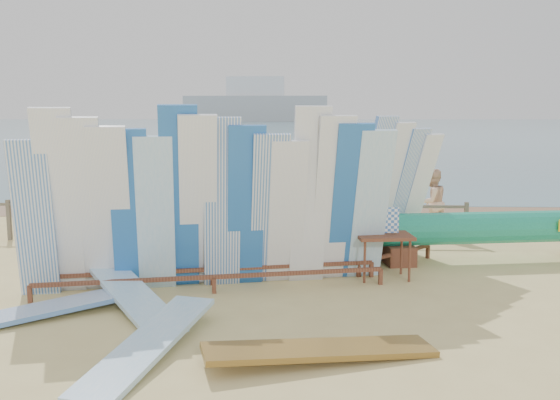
{
  "coord_description": "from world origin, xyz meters",
  "views": [
    {
      "loc": [
        2.45,
        -9.65,
        2.8
      ],
      "look_at": [
        2.05,
        1.47,
        1.15
      ],
      "focal_mm": 38.0,
      "sensor_mm": 36.0,
      "label": 1
    }
  ],
  "objects_px": {
    "beach_chair_left": "(206,225)",
    "beachgoer_7": "(355,190)",
    "flat_board_a": "(133,307)",
    "beachgoer_0": "(37,198)",
    "main_surfboard_rack": "(212,208)",
    "beachgoer_1": "(47,197)",
    "beachgoer_extra_1": "(64,181)",
    "beachgoer_9": "(380,183)",
    "flat_board_c": "(321,360)",
    "outrigger_canoe": "(494,230)",
    "stroller": "(275,212)",
    "vendor_table": "(384,255)",
    "flat_board_b": "(150,354)",
    "beach_chair_right": "(214,225)",
    "beachgoer_5": "(273,179)",
    "beachgoer_3": "(105,182)",
    "side_surfboard_rack": "(387,199)",
    "beachgoer_6": "(241,197)",
    "flat_board_e": "(39,318)",
    "beachgoer_8": "(432,202)"
  },
  "relations": [
    {
      "from": "beach_chair_left",
      "to": "beachgoer_7",
      "type": "xyz_separation_m",
      "value": [
        3.52,
        1.72,
        0.6
      ]
    },
    {
      "from": "flat_board_a",
      "to": "beachgoer_0",
      "type": "xyz_separation_m",
      "value": [
        -3.62,
        5.06,
        0.86
      ]
    },
    {
      "from": "main_surfboard_rack",
      "to": "beachgoer_1",
      "type": "xyz_separation_m",
      "value": [
        -4.66,
        4.63,
        -0.51
      ]
    },
    {
      "from": "beachgoer_extra_1",
      "to": "beachgoer_9",
      "type": "xyz_separation_m",
      "value": [
        8.78,
        -0.31,
        0.02
      ]
    },
    {
      "from": "beachgoer_7",
      "to": "beach_chair_left",
      "type": "bearing_deg",
      "value": -127.58
    },
    {
      "from": "flat_board_a",
      "to": "flat_board_c",
      "type": "distance_m",
      "value": 3.19
    },
    {
      "from": "flat_board_c",
      "to": "beach_chair_left",
      "type": "height_order",
      "value": "beach_chair_left"
    },
    {
      "from": "outrigger_canoe",
      "to": "stroller",
      "type": "bearing_deg",
      "value": 138.78
    },
    {
      "from": "outrigger_canoe",
      "to": "vendor_table",
      "type": "bearing_deg",
      "value": -159.22
    },
    {
      "from": "beach_chair_left",
      "to": "flat_board_b",
      "type": "bearing_deg",
      "value": -51.89
    },
    {
      "from": "beach_chair_right",
      "to": "beachgoer_0",
      "type": "xyz_separation_m",
      "value": [
        -4.07,
        -0.01,
        0.6
      ]
    },
    {
      "from": "beachgoer_5",
      "to": "beachgoer_3",
      "type": "height_order",
      "value": "beachgoer_5"
    },
    {
      "from": "side_surfboard_rack",
      "to": "beachgoer_6",
      "type": "relative_size",
      "value": 1.64
    },
    {
      "from": "side_surfboard_rack",
      "to": "beachgoer_7",
      "type": "relative_size",
      "value": 1.61
    },
    {
      "from": "vendor_table",
      "to": "beachgoer_3",
      "type": "height_order",
      "value": "beachgoer_3"
    },
    {
      "from": "beach_chair_left",
      "to": "beach_chair_right",
      "type": "relative_size",
      "value": 1.0
    },
    {
      "from": "stroller",
      "to": "beachgoer_5",
      "type": "distance_m",
      "value": 2.92
    },
    {
      "from": "flat_board_e",
      "to": "beach_chair_right",
      "type": "xyz_separation_m",
      "value": [
        1.6,
        5.57,
        0.25
      ]
    },
    {
      "from": "flat_board_a",
      "to": "beachgoer_1",
      "type": "distance_m",
      "value": 6.7
    },
    {
      "from": "beachgoer_3",
      "to": "beachgoer_9",
      "type": "bearing_deg",
      "value": 1.31
    },
    {
      "from": "stroller",
      "to": "flat_board_c",
      "type": "bearing_deg",
      "value": -66.07
    },
    {
      "from": "vendor_table",
      "to": "beachgoer_1",
      "type": "relative_size",
      "value": 0.76
    },
    {
      "from": "side_surfboard_rack",
      "to": "beachgoer_extra_1",
      "type": "relative_size",
      "value": 1.54
    },
    {
      "from": "flat_board_c",
      "to": "beachgoer_6",
      "type": "height_order",
      "value": "beachgoer_6"
    },
    {
      "from": "stroller",
      "to": "beachgoer_3",
      "type": "relative_size",
      "value": 0.67
    },
    {
      "from": "beachgoer_3",
      "to": "beachgoer_9",
      "type": "relative_size",
      "value": 0.93
    },
    {
      "from": "flat_board_b",
      "to": "main_surfboard_rack",
      "type": "bearing_deg",
      "value": 95.29
    },
    {
      "from": "vendor_table",
      "to": "flat_board_e",
      "type": "bearing_deg",
      "value": -163.77
    },
    {
      "from": "flat_board_e",
      "to": "beachgoer_9",
      "type": "xyz_separation_m",
      "value": [
        5.72,
        8.27,
        0.92
      ]
    },
    {
      "from": "flat_board_e",
      "to": "beachgoer_3",
      "type": "relative_size",
      "value": 1.58
    },
    {
      "from": "beachgoer_6",
      "to": "side_surfboard_rack",
      "type": "bearing_deg",
      "value": 170.38
    },
    {
      "from": "beach_chair_left",
      "to": "beachgoer_6",
      "type": "distance_m",
      "value": 1.05
    },
    {
      "from": "flat_board_e",
      "to": "flat_board_a",
      "type": "bearing_deg",
      "value": 78.81
    },
    {
      "from": "beachgoer_1",
      "to": "beachgoer_9",
      "type": "bearing_deg",
      "value": -62.56
    },
    {
      "from": "beach_chair_left",
      "to": "beachgoer_5",
      "type": "bearing_deg",
      "value": 103.77
    },
    {
      "from": "outrigger_canoe",
      "to": "flat_board_c",
      "type": "relative_size",
      "value": 2.49
    },
    {
      "from": "beachgoer_9",
      "to": "main_surfboard_rack",
      "type": "bearing_deg",
      "value": -108.09
    },
    {
      "from": "flat_board_c",
      "to": "beach_chair_right",
      "type": "relative_size",
      "value": 3.09
    },
    {
      "from": "beach_chair_right",
      "to": "beachgoer_5",
      "type": "xyz_separation_m",
      "value": [
        1.19,
        3.43,
        0.67
      ]
    },
    {
      "from": "beachgoer_9",
      "to": "flat_board_e",
      "type": "bearing_deg",
      "value": -115.48
    },
    {
      "from": "stroller",
      "to": "beachgoer_9",
      "type": "xyz_separation_m",
      "value": [
        2.74,
        2.15,
        0.46
      ]
    },
    {
      "from": "side_surfboard_rack",
      "to": "vendor_table",
      "type": "relative_size",
      "value": 2.24
    },
    {
      "from": "flat_board_b",
      "to": "beachgoer_1",
      "type": "relative_size",
      "value": 1.69
    },
    {
      "from": "flat_board_b",
      "to": "beachgoer_9",
      "type": "xyz_separation_m",
      "value": [
        3.89,
        9.43,
        0.92
      ]
    },
    {
      "from": "beachgoer_8",
      "to": "beachgoer_6",
      "type": "distance_m",
      "value": 4.4
    },
    {
      "from": "beachgoer_extra_1",
      "to": "beachgoer_1",
      "type": "distance_m",
      "value": 2.59
    },
    {
      "from": "side_surfboard_rack",
      "to": "beachgoer_5",
      "type": "xyz_separation_m",
      "value": [
        -2.38,
        5.92,
        -0.31
      ]
    },
    {
      "from": "beachgoer_5",
      "to": "flat_board_c",
      "type": "bearing_deg",
      "value": 120.89
    },
    {
      "from": "beachgoer_1",
      "to": "beachgoer_7",
      "type": "bearing_deg",
      "value": -68.92
    },
    {
      "from": "beach_chair_left",
      "to": "beachgoer_0",
      "type": "xyz_separation_m",
      "value": [
        -3.91,
        0.07,
        0.6
      ]
    }
  ]
}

